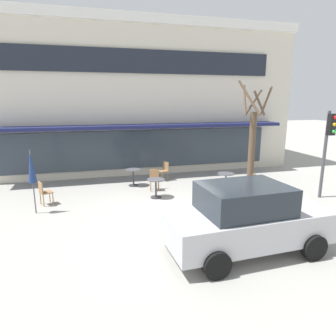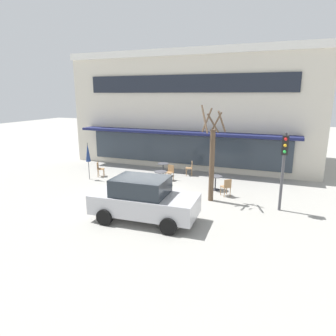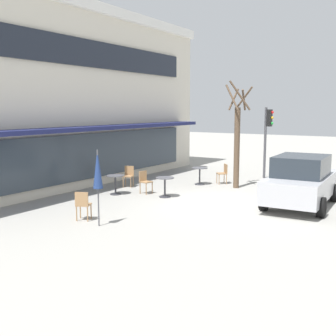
{
  "view_description": "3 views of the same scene",
  "coord_description": "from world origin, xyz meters",
  "px_view_note": "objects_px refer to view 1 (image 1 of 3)",
  "views": [
    {
      "loc": [
        -2.54,
        -8.89,
        3.81
      ],
      "look_at": [
        0.64,
        3.05,
        0.98
      ],
      "focal_mm": 32.0,
      "sensor_mm": 36.0,
      "label": 1
    },
    {
      "loc": [
        6.19,
        -12.66,
        4.93
      ],
      "look_at": [
        0.2,
        2.64,
        0.88
      ],
      "focal_mm": 32.0,
      "sensor_mm": 36.0,
      "label": 2
    },
    {
      "loc": [
        -13.24,
        -6.35,
        3.33
      ],
      "look_at": [
        0.7,
        2.55,
        1.0
      ],
      "focal_mm": 45.0,
      "sensor_mm": 36.0,
      "label": 3
    }
  ],
  "objects_px": {
    "cafe_table_streetside": "(133,175)",
    "cafe_chair_2": "(154,178)",
    "cafe_chair_0": "(44,191)",
    "patio_umbrella_green_folded": "(31,167)",
    "traffic_light_pole": "(328,140)",
    "cafe_table_near_wall": "(156,185)",
    "cafe_table_by_tree": "(226,179)",
    "cafe_chair_3": "(164,170)",
    "street_tree": "(252,150)",
    "parked_sedan": "(246,218)",
    "cafe_chair_1": "(251,182)"
  },
  "relations": [
    {
      "from": "cafe_chair_3",
      "to": "street_tree",
      "type": "bearing_deg",
      "value": -60.57
    },
    {
      "from": "cafe_chair_2",
      "to": "cafe_table_by_tree",
      "type": "bearing_deg",
      "value": -17.18
    },
    {
      "from": "cafe_table_near_wall",
      "to": "traffic_light_pole",
      "type": "height_order",
      "value": "traffic_light_pole"
    },
    {
      "from": "cafe_table_near_wall",
      "to": "parked_sedan",
      "type": "relative_size",
      "value": 0.18
    },
    {
      "from": "cafe_chair_1",
      "to": "cafe_chair_3",
      "type": "distance_m",
      "value": 4.23
    },
    {
      "from": "parked_sedan",
      "to": "cafe_chair_1",
      "type": "bearing_deg",
      "value": 58.34
    },
    {
      "from": "cafe_chair_1",
      "to": "cafe_chair_2",
      "type": "distance_m",
      "value": 4.02
    },
    {
      "from": "patio_umbrella_green_folded",
      "to": "traffic_light_pole",
      "type": "xyz_separation_m",
      "value": [
        10.68,
        -1.16,
        0.67
      ]
    },
    {
      "from": "parked_sedan",
      "to": "cafe_table_streetside",
      "type": "bearing_deg",
      "value": 105.87
    },
    {
      "from": "cafe_chair_0",
      "to": "traffic_light_pole",
      "type": "bearing_deg",
      "value": -10.59
    },
    {
      "from": "cafe_chair_3",
      "to": "cafe_chair_0",
      "type": "bearing_deg",
      "value": -156.25
    },
    {
      "from": "cafe_table_streetside",
      "to": "patio_umbrella_green_folded",
      "type": "height_order",
      "value": "patio_umbrella_green_folded"
    },
    {
      "from": "patio_umbrella_green_folded",
      "to": "street_tree",
      "type": "relative_size",
      "value": 0.49
    },
    {
      "from": "cafe_table_streetside",
      "to": "cafe_chair_3",
      "type": "bearing_deg",
      "value": 20.13
    },
    {
      "from": "cafe_chair_2",
      "to": "cafe_chair_3",
      "type": "xyz_separation_m",
      "value": [
        0.8,
        1.43,
        0.0
      ]
    },
    {
      "from": "traffic_light_pole",
      "to": "street_tree",
      "type": "bearing_deg",
      "value": 176.02
    },
    {
      "from": "patio_umbrella_green_folded",
      "to": "cafe_table_near_wall",
      "type": "bearing_deg",
      "value": 7.45
    },
    {
      "from": "cafe_chair_2",
      "to": "street_tree",
      "type": "relative_size",
      "value": 0.2
    },
    {
      "from": "street_tree",
      "to": "cafe_chair_0",
      "type": "bearing_deg",
      "value": 166.71
    },
    {
      "from": "cafe_table_near_wall",
      "to": "patio_umbrella_green_folded",
      "type": "xyz_separation_m",
      "value": [
        -4.35,
        -0.57,
        1.11
      ]
    },
    {
      "from": "cafe_chair_0",
      "to": "traffic_light_pole",
      "type": "distance_m",
      "value": 10.82
    },
    {
      "from": "cafe_chair_0",
      "to": "patio_umbrella_green_folded",
      "type": "bearing_deg",
      "value": -103.57
    },
    {
      "from": "cafe_chair_0",
      "to": "cafe_chair_1",
      "type": "distance_m",
      "value": 8.02
    },
    {
      "from": "cafe_chair_0",
      "to": "cafe_chair_1",
      "type": "height_order",
      "value": "same"
    },
    {
      "from": "cafe_table_by_tree",
      "to": "cafe_table_near_wall",
      "type": "bearing_deg",
      "value": -177.0
    },
    {
      "from": "cafe_chair_3",
      "to": "parked_sedan",
      "type": "distance_m",
      "value": 7.26
    },
    {
      "from": "cafe_chair_2",
      "to": "cafe_chair_0",
      "type": "bearing_deg",
      "value": -169.14
    },
    {
      "from": "cafe_chair_3",
      "to": "street_tree",
      "type": "xyz_separation_m",
      "value": [
        2.26,
        -4.0,
        1.5
      ]
    },
    {
      "from": "cafe_chair_3",
      "to": "traffic_light_pole",
      "type": "xyz_separation_m",
      "value": [
        5.36,
        -4.22,
        1.77
      ]
    },
    {
      "from": "patio_umbrella_green_folded",
      "to": "cafe_chair_1",
      "type": "xyz_separation_m",
      "value": [
        8.17,
        -0.07,
        -1.1
      ]
    },
    {
      "from": "parked_sedan",
      "to": "cafe_table_near_wall",
      "type": "bearing_deg",
      "value": 105.06
    },
    {
      "from": "cafe_chair_1",
      "to": "traffic_light_pole",
      "type": "bearing_deg",
      "value": -23.44
    },
    {
      "from": "cafe_table_streetside",
      "to": "cafe_chair_2",
      "type": "distance_m",
      "value": 1.15
    },
    {
      "from": "cafe_table_by_tree",
      "to": "cafe_chair_3",
      "type": "distance_m",
      "value": 3.14
    },
    {
      "from": "parked_sedan",
      "to": "cafe_chair_2",
      "type": "bearing_deg",
      "value": 100.78
    },
    {
      "from": "cafe_table_streetside",
      "to": "cafe_chair_0",
      "type": "height_order",
      "value": "cafe_chair_0"
    },
    {
      "from": "patio_umbrella_green_folded",
      "to": "cafe_chair_1",
      "type": "height_order",
      "value": "patio_umbrella_green_folded"
    },
    {
      "from": "cafe_chair_3",
      "to": "street_tree",
      "type": "distance_m",
      "value": 4.84
    },
    {
      "from": "street_tree",
      "to": "traffic_light_pole",
      "type": "relative_size",
      "value": 1.31
    },
    {
      "from": "traffic_light_pole",
      "to": "cafe_table_near_wall",
      "type": "bearing_deg",
      "value": 164.71
    },
    {
      "from": "cafe_table_near_wall",
      "to": "cafe_table_by_tree",
      "type": "distance_m",
      "value": 3.09
    },
    {
      "from": "cafe_chair_0",
      "to": "cafe_chair_1",
      "type": "xyz_separation_m",
      "value": [
        7.97,
        -0.87,
        0.0
      ]
    },
    {
      "from": "cafe_chair_2",
      "to": "patio_umbrella_green_folded",
      "type": "bearing_deg",
      "value": -160.18
    },
    {
      "from": "street_tree",
      "to": "cafe_table_streetside",
      "type": "bearing_deg",
      "value": 138.33
    },
    {
      "from": "cafe_table_by_tree",
      "to": "cafe_chair_1",
      "type": "bearing_deg",
      "value": -47.56
    },
    {
      "from": "cafe_table_near_wall",
      "to": "cafe_table_streetside",
      "type": "bearing_deg",
      "value": 107.84
    },
    {
      "from": "cafe_chair_1",
      "to": "patio_umbrella_green_folded",
      "type": "bearing_deg",
      "value": 179.5
    },
    {
      "from": "patio_umbrella_green_folded",
      "to": "cafe_chair_0",
      "type": "relative_size",
      "value": 2.47
    },
    {
      "from": "cafe_chair_0",
      "to": "cafe_table_near_wall",
      "type": "bearing_deg",
      "value": -3.17
    },
    {
      "from": "cafe_table_streetside",
      "to": "cafe_chair_3",
      "type": "relative_size",
      "value": 0.85
    }
  ]
}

